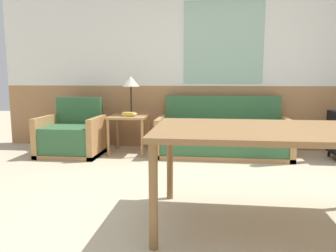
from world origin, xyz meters
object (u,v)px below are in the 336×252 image
Objects in this scene: side_table at (129,122)px; dining_table at (274,137)px; armchair at (72,137)px; table_lamp at (131,83)px; couch at (222,138)px.

dining_table reaches higher than side_table.
table_lamp is at bearing 10.85° from armchair.
dining_table is at bearing -49.51° from armchair.
table_lamp reaches higher than armchair.
couch reaches higher than dining_table.
side_table is (-1.40, -0.02, 0.22)m from couch.
couch is 2.17× the size of armchair.
table_lamp is (0.83, 0.31, 0.80)m from armchair.
dining_table is at bearing -53.88° from side_table.
couch reaches higher than side_table.
table_lamp is at bearing 176.92° from couch.
armchair is at bearing -173.99° from couch.
dining_table is (1.67, -2.41, -0.37)m from table_lamp.
armchair is 1.53× the size of side_table.
table_lamp reaches higher than dining_table.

